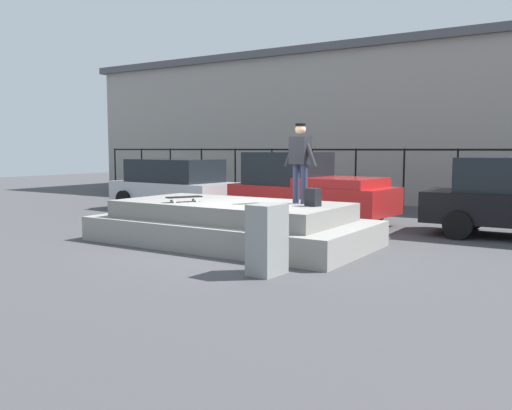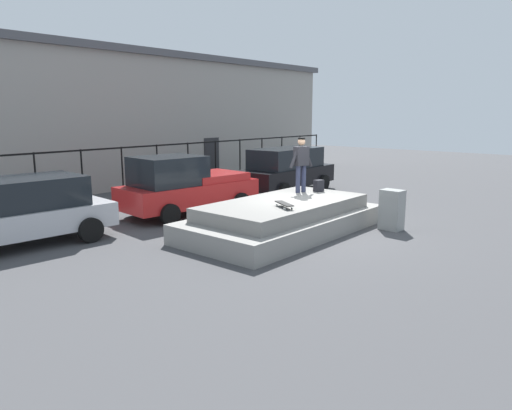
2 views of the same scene
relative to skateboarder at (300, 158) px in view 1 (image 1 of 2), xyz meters
name	(u,v)px [view 1 (image 1 of 2)]	position (x,y,z in m)	size (l,w,h in m)	color
ground_plane	(246,248)	(-0.80, -0.81, -1.83)	(60.00, 60.00, 0.00)	#424244
concrete_ledge	(231,224)	(-1.43, -0.46, -1.43)	(5.96, 2.98, 0.89)	gray
skateboarder	(300,158)	(0.00, 0.00, 0.00)	(0.87, 0.34, 1.64)	#2D334C
skateboard	(184,197)	(-2.22, -1.06, -0.84)	(0.54, 0.77, 0.12)	black
backpack	(313,197)	(0.47, -0.33, -0.77)	(0.28, 0.20, 0.35)	black
car_silver_hatchback_near	(174,183)	(-6.70, 3.77, -0.94)	(4.47, 2.49, 1.68)	#B7B7BC
car_red_pickup_mid	(306,188)	(-1.61, 3.40, -0.89)	(4.67, 2.40, 1.92)	#B21E1E
utility_box	(267,239)	(0.78, -2.58, -1.26)	(0.44, 0.60, 1.14)	gray
fence_row	(379,170)	(-0.80, 6.86, -0.50)	(24.06, 0.06, 2.03)	black
warehouse_building	(431,125)	(-0.80, 12.78, 1.16)	(30.36, 7.68, 5.97)	gray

